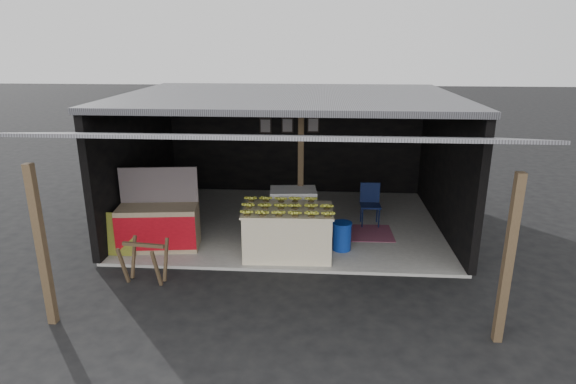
# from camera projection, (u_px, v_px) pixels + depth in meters

# --- Properties ---
(ground) EXTENTS (80.00, 80.00, 0.00)m
(ground) POSITION_uv_depth(u_px,v_px,m) (279.00, 272.00, 8.94)
(ground) COLOR black
(ground) RESTS_ON ground
(concrete_slab) EXTENTS (7.00, 5.00, 0.06)m
(concrete_slab) POSITION_uv_depth(u_px,v_px,m) (289.00, 223.00, 11.31)
(concrete_slab) COLOR gray
(concrete_slab) RESTS_ON ground
(shophouse) EXTENTS (7.40, 7.29, 3.02)m
(shophouse) POSITION_uv_depth(u_px,v_px,m) (290.00, 133.00, 11.00)
(shophouse) COLOR black
(shophouse) RESTS_ON ground
(banana_table) EXTENTS (1.77, 1.12, 0.96)m
(banana_table) POSITION_uv_depth(u_px,v_px,m) (288.00, 232.00, 9.40)
(banana_table) COLOR beige
(banana_table) RESTS_ON concrete_slab
(banana_pile) EXTENTS (1.64, 1.02, 0.19)m
(banana_pile) POSITION_uv_depth(u_px,v_px,m) (288.00, 204.00, 9.23)
(banana_pile) COLOR gold
(banana_pile) RESTS_ON banana_table
(white_crate) EXTENTS (1.02, 0.74, 1.07)m
(white_crate) POSITION_uv_depth(u_px,v_px,m) (293.00, 213.00, 10.26)
(white_crate) COLOR white
(white_crate) RESTS_ON concrete_slab
(neighbor_stall) EXTENTS (1.65, 0.89, 1.63)m
(neighbor_stall) POSITION_uv_depth(u_px,v_px,m) (159.00, 225.00, 9.73)
(neighbor_stall) COLOR #998466
(neighbor_stall) RESTS_ON concrete_slab
(green_signboard) EXTENTS (0.58, 0.15, 0.87)m
(green_signboard) POSITION_uv_depth(u_px,v_px,m) (120.00, 234.00, 9.42)
(green_signboard) COLOR black
(green_signboard) RESTS_ON concrete_slab
(sawhorse) EXTENTS (0.77, 0.73, 0.75)m
(sawhorse) POSITION_uv_depth(u_px,v_px,m) (144.00, 258.00, 8.43)
(sawhorse) COLOR #4B3A25
(sawhorse) RESTS_ON ground
(water_barrel) EXTENTS (0.38, 0.38, 0.55)m
(water_barrel) POSITION_uv_depth(u_px,v_px,m) (342.00, 237.00, 9.71)
(water_barrel) COLOR navy
(water_barrel) RESTS_ON concrete_slab
(plastic_chair) EXTENTS (0.46, 0.46, 0.95)m
(plastic_chair) POSITION_uv_depth(u_px,v_px,m) (370.00, 200.00, 11.02)
(plastic_chair) COLOR #0A1337
(plastic_chair) RESTS_ON concrete_slab
(magenta_rug) EXTENTS (1.53, 1.04, 0.01)m
(magenta_rug) POSITION_uv_depth(u_px,v_px,m) (358.00, 233.00, 10.62)
(magenta_rug) COLOR maroon
(magenta_rug) RESTS_ON concrete_slab
(picture_frames) EXTENTS (1.62, 0.04, 0.46)m
(picture_frames) POSITION_uv_depth(u_px,v_px,m) (289.00, 125.00, 13.04)
(picture_frames) COLOR black
(picture_frames) RESTS_ON shophouse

